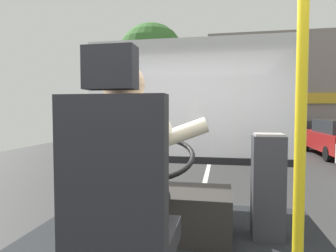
% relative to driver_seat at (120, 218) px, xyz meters
% --- Properties ---
extents(ground, '(18.00, 44.00, 0.06)m').
position_rel_driver_seat_xyz_m(ground, '(0.06, 9.31, -1.28)').
color(ground, '#303030').
extents(driver_seat, '(0.48, 0.48, 1.36)m').
position_rel_driver_seat_xyz_m(driver_seat, '(0.00, 0.00, 0.00)').
color(driver_seat, black).
rests_on(driver_seat, bus_floor).
extents(bus_driver, '(0.80, 0.56, 0.82)m').
position_rel_driver_seat_xyz_m(bus_driver, '(-0.00, 0.11, 0.22)').
color(bus_driver, black).
rests_on(bus_driver, driver_seat).
extents(steering_console, '(1.10, 1.01, 0.89)m').
position_rel_driver_seat_xyz_m(steering_console, '(0.00, 1.19, -0.36)').
color(steering_console, '#282623').
rests_on(steering_console, bus_floor).
extents(handrail_pole, '(0.04, 0.04, 2.01)m').
position_rel_driver_seat_xyz_m(handrail_pole, '(0.77, -0.03, 0.42)').
color(handrail_pole, yellow).
rests_on(handrail_pole, bus_floor).
extents(fare_box, '(0.26, 0.23, 0.90)m').
position_rel_driver_seat_xyz_m(fare_box, '(0.85, 1.29, -0.14)').
color(fare_box, '#333338').
rests_on(fare_box, bus_floor).
extents(windshield_panel, '(2.50, 0.08, 1.48)m').
position_rel_driver_seat_xyz_m(windshield_panel, '(0.06, 2.13, 0.45)').
color(windshield_panel, silver).
extents(street_tree, '(3.15, 3.15, 5.97)m').
position_rel_driver_seat_xyz_m(street_tree, '(-2.91, 12.37, 3.11)').
color(street_tree, '#4C3828').
rests_on(street_tree, ground).
extents(shop_building, '(13.06, 4.18, 6.35)m').
position_rel_driver_seat_xyz_m(shop_building, '(6.13, 18.23, 1.92)').
color(shop_building, gray).
rests_on(shop_building, ground).
extents(parked_car_black, '(1.84, 3.90, 1.21)m').
position_rel_driver_seat_xyz_m(parked_car_black, '(4.85, 16.19, -0.63)').
color(parked_car_black, black).
rests_on(parked_car_black, ground).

